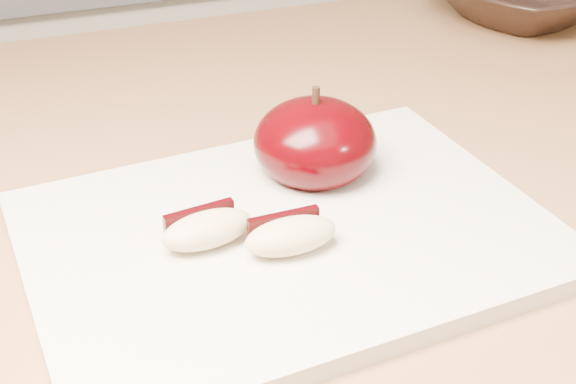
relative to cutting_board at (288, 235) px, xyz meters
name	(u,v)px	position (x,y,z in m)	size (l,w,h in m)	color
back_cabinet	(85,202)	(-0.06, 0.80, -0.44)	(2.40, 0.62, 0.94)	silver
cutting_board	(288,235)	(0.00, 0.00, 0.00)	(0.31, 0.23, 0.01)	silver
apple_half	(315,143)	(0.04, 0.06, 0.03)	(0.11, 0.11, 0.07)	#2E0003
apple_wedge_a	(206,229)	(-0.05, 0.00, 0.02)	(0.06, 0.03, 0.02)	beige
apple_wedge_b	(290,235)	(-0.01, -0.02, 0.02)	(0.06, 0.03, 0.02)	beige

